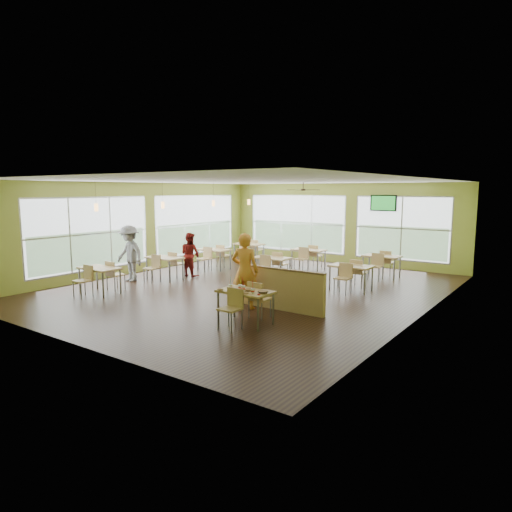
% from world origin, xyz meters
% --- Properties ---
extents(room, '(12.00, 12.04, 3.20)m').
position_xyz_m(room, '(0.00, 0.00, 1.60)').
color(room, black).
rests_on(room, ground).
extents(window_bays, '(9.24, 10.24, 2.38)m').
position_xyz_m(window_bays, '(-2.65, 3.08, 1.48)').
color(window_bays, white).
rests_on(window_bays, room).
extents(main_table, '(1.22, 1.52, 0.87)m').
position_xyz_m(main_table, '(2.00, -3.00, 0.63)').
color(main_table, '#D8B974').
rests_on(main_table, floor).
extents(half_wall_divider, '(2.40, 0.14, 1.04)m').
position_xyz_m(half_wall_divider, '(2.00, -1.55, 0.52)').
color(half_wall_divider, '#D8B974').
rests_on(half_wall_divider, floor).
extents(dining_tables, '(6.92, 8.72, 0.87)m').
position_xyz_m(dining_tables, '(-1.05, 1.71, 0.63)').
color(dining_tables, '#D8B974').
rests_on(dining_tables, floor).
extents(pendant_lights, '(0.11, 7.31, 0.86)m').
position_xyz_m(pendant_lights, '(-3.20, 0.68, 2.45)').
color(pendant_lights, '#2D2119').
rests_on(pendant_lights, ceiling).
extents(ceiling_fan, '(1.25, 1.25, 0.29)m').
position_xyz_m(ceiling_fan, '(-0.00, 3.00, 2.95)').
color(ceiling_fan, '#2D2119').
rests_on(ceiling_fan, ceiling).
extents(tv_backwall, '(1.00, 0.07, 0.60)m').
position_xyz_m(tv_backwall, '(1.80, 5.90, 2.45)').
color(tv_backwall, black).
rests_on(tv_backwall, wall_back).
extents(man_plaid, '(0.80, 0.64, 1.89)m').
position_xyz_m(man_plaid, '(1.19, -1.93, 0.95)').
color(man_plaid, orange).
rests_on(man_plaid, floor).
extents(patron_maroon, '(0.76, 0.61, 1.50)m').
position_xyz_m(patron_maroon, '(-2.92, 0.41, 0.75)').
color(patron_maroon, maroon).
rests_on(patron_maroon, floor).
extents(patron_grey, '(1.22, 0.75, 1.82)m').
position_xyz_m(patron_grey, '(-3.90, -1.35, 0.91)').
color(patron_grey, slate).
rests_on(patron_grey, floor).
extents(cup_blue, '(0.09, 0.09, 0.33)m').
position_xyz_m(cup_blue, '(1.70, -3.15, 0.82)').
color(cup_blue, white).
rests_on(cup_blue, main_table).
extents(cup_yellow, '(0.10, 0.10, 0.34)m').
position_xyz_m(cup_yellow, '(1.90, -3.06, 0.82)').
color(cup_yellow, white).
rests_on(cup_yellow, main_table).
extents(cup_red_near, '(0.10, 0.10, 0.35)m').
position_xyz_m(cup_red_near, '(2.02, -3.12, 0.82)').
color(cup_red_near, white).
rests_on(cup_red_near, main_table).
extents(cup_red_far, '(0.09, 0.09, 0.31)m').
position_xyz_m(cup_red_far, '(2.31, -3.16, 0.81)').
color(cup_red_far, white).
rests_on(cup_red_far, main_table).
extents(food_basket, '(0.23, 0.23, 0.05)m').
position_xyz_m(food_basket, '(2.47, -3.00, 0.78)').
color(food_basket, black).
rests_on(food_basket, main_table).
extents(ketchup_cup, '(0.06, 0.06, 0.03)m').
position_xyz_m(ketchup_cup, '(2.49, -3.19, 0.76)').
color(ketchup_cup, '#AA1700').
rests_on(ketchup_cup, main_table).
extents(wrapper_left, '(0.20, 0.19, 0.04)m').
position_xyz_m(wrapper_left, '(1.53, -3.30, 0.77)').
color(wrapper_left, '#A27E4E').
rests_on(wrapper_left, main_table).
extents(wrapper_mid, '(0.25, 0.23, 0.05)m').
position_xyz_m(wrapper_mid, '(2.08, -2.97, 0.78)').
color(wrapper_mid, '#A27E4E').
rests_on(wrapper_mid, main_table).
extents(wrapper_right, '(0.13, 0.11, 0.03)m').
position_xyz_m(wrapper_right, '(2.20, -3.25, 0.77)').
color(wrapper_right, '#A27E4E').
rests_on(wrapper_right, main_table).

